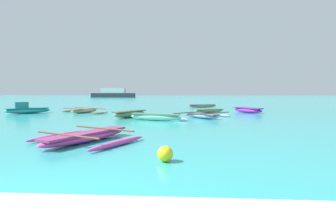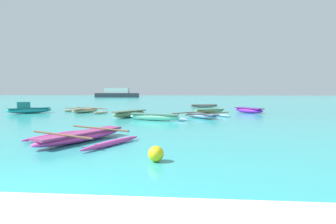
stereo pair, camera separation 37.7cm
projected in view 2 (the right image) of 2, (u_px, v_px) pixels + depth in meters
The scene contains 11 objects.
moored_boat_0 at pixel (28, 109), 22.56m from camera, with size 3.29×2.81×0.99m.
moored_boat_1 at pixel (154, 117), 16.91m from camera, with size 3.51×1.44×0.46m.
moored_boat_2 at pixel (85, 110), 23.25m from camera, with size 4.65×3.70×0.41m.
moored_boat_3 at pixel (204, 106), 30.90m from camera, with size 3.38×1.14×0.35m.
moored_boat_4 at pixel (82, 136), 9.87m from camera, with size 4.18×3.99×0.42m.
moored_boat_5 at pixel (201, 115), 18.39m from camera, with size 4.42×4.11×0.42m.
moored_boat_6 at pixel (209, 111), 23.13m from camera, with size 2.87×1.73×0.33m.
moored_boat_7 at pixel (130, 114), 19.10m from camera, with size 2.21×3.08×0.48m.
moored_boat_8 at pixel (249, 110), 22.80m from camera, with size 2.40×2.79×0.46m.
mooring_buoy_1 at pixel (156, 154), 7.03m from camera, with size 0.43×0.43×0.43m.
distant_ferry at pixel (117, 94), 82.00m from camera, with size 13.42×2.95×2.95m.
Camera 2 is at (3.18, -3.23, 1.89)m, focal length 28.00 mm.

